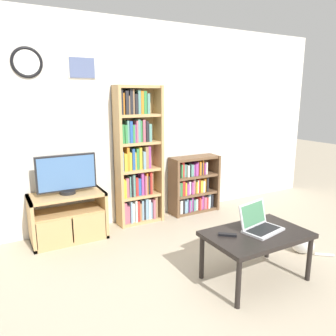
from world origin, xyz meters
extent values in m
plane|color=#BCAD93|center=(0.00, 0.00, 0.00)|extent=(18.00, 18.00, 0.00)
cube|color=silver|center=(0.00, 2.27, 1.30)|extent=(6.58, 0.06, 2.60)
torus|color=black|center=(-1.08, 2.23, 2.01)|extent=(0.33, 0.04, 0.33)
cylinder|color=white|center=(-1.08, 2.23, 2.01)|extent=(0.27, 0.02, 0.27)
cube|color=silver|center=(-0.48, 2.23, 1.98)|extent=(0.32, 0.01, 0.25)
cube|color=slate|center=(-0.48, 2.23, 1.98)|extent=(0.29, 0.02, 0.23)
cube|color=tan|center=(-1.21, 2.01, 0.28)|extent=(0.04, 0.43, 0.56)
cube|color=tan|center=(-0.40, 2.01, 0.28)|extent=(0.04, 0.43, 0.56)
cube|color=tan|center=(-0.80, 2.01, 0.54)|extent=(0.84, 0.43, 0.04)
cube|color=tan|center=(-0.80, 2.01, 0.02)|extent=(0.84, 0.43, 0.04)
cube|color=tan|center=(-0.80, 2.01, 0.34)|extent=(0.77, 0.39, 0.04)
cube|color=tan|center=(-1.00, 1.80, 0.19)|extent=(0.37, 0.02, 0.30)
cube|color=tan|center=(-0.61, 1.80, 0.19)|extent=(0.37, 0.02, 0.30)
cylinder|color=black|center=(-0.79, 2.00, 0.58)|extent=(0.18, 0.18, 0.04)
cube|color=black|center=(-0.79, 2.00, 0.81)|extent=(0.67, 0.05, 0.41)
cube|color=#4770A8|center=(-0.79, 1.97, 0.81)|extent=(0.63, 0.01, 0.38)
cube|color=tan|center=(-0.13, 2.10, 0.89)|extent=(0.04, 0.25, 1.79)
cube|color=tan|center=(0.44, 2.10, 0.89)|extent=(0.04, 0.25, 1.79)
cube|color=tan|center=(0.16, 2.21, 0.89)|extent=(0.60, 0.02, 1.79)
cube|color=tan|center=(0.16, 2.10, 0.02)|extent=(0.53, 0.21, 0.04)
cube|color=tan|center=(0.16, 2.10, 0.37)|extent=(0.53, 0.21, 0.04)
cube|color=tan|center=(0.16, 2.10, 0.72)|extent=(0.53, 0.21, 0.04)
cube|color=tan|center=(0.16, 2.10, 1.07)|extent=(0.53, 0.21, 0.04)
cube|color=tan|center=(0.16, 2.10, 1.42)|extent=(0.53, 0.21, 0.04)
cube|color=tan|center=(0.16, 2.10, 1.77)|extent=(0.53, 0.21, 0.04)
cube|color=#B75B70|center=(-0.08, 2.10, 0.18)|extent=(0.04, 0.18, 0.28)
cube|color=#B75B70|center=(-0.04, 2.11, 0.15)|extent=(0.04, 0.17, 0.23)
cube|color=#759EB7|center=(0.00, 2.10, 0.18)|extent=(0.03, 0.20, 0.29)
cube|color=white|center=(0.03, 2.11, 0.16)|extent=(0.04, 0.16, 0.25)
cube|color=white|center=(0.07, 2.10, 0.18)|extent=(0.02, 0.19, 0.29)
cube|color=red|center=(0.10, 2.10, 0.17)|extent=(0.04, 0.18, 0.28)
cube|color=#93704C|center=(0.14, 2.11, 0.15)|extent=(0.03, 0.15, 0.23)
cube|color=#759EB7|center=(0.17, 2.11, 0.17)|extent=(0.03, 0.16, 0.27)
cube|color=#232328|center=(0.20, 2.11, 0.16)|extent=(0.02, 0.15, 0.25)
cube|color=#759EB7|center=(0.23, 2.11, 0.18)|extent=(0.04, 0.16, 0.29)
cube|color=white|center=(0.27, 2.11, 0.17)|extent=(0.03, 0.18, 0.27)
cube|color=#759EB7|center=(0.30, 2.11, 0.15)|extent=(0.02, 0.16, 0.23)
cube|color=#B75B70|center=(0.33, 2.10, 0.17)|extent=(0.03, 0.19, 0.26)
cube|color=#93704C|center=(0.36, 2.10, 0.18)|extent=(0.04, 0.18, 0.30)
cube|color=gold|center=(-0.09, 2.10, 0.51)|extent=(0.02, 0.19, 0.25)
cube|color=gold|center=(-0.07, 2.10, 0.50)|extent=(0.02, 0.18, 0.23)
cube|color=#B75B70|center=(-0.03, 2.11, 0.51)|extent=(0.04, 0.15, 0.25)
cube|color=#5B9389|center=(0.00, 2.11, 0.52)|extent=(0.02, 0.17, 0.27)
cube|color=#232328|center=(0.03, 2.10, 0.53)|extent=(0.02, 0.18, 0.28)
cube|color=#5B9389|center=(0.06, 2.11, 0.53)|extent=(0.03, 0.16, 0.29)
cube|color=red|center=(0.09, 2.11, 0.51)|extent=(0.03, 0.17, 0.24)
cube|color=#2856A8|center=(0.13, 2.11, 0.50)|extent=(0.04, 0.16, 0.22)
cube|color=#9E4293|center=(0.18, 2.11, 0.53)|extent=(0.04, 0.16, 0.30)
cube|color=#B75B70|center=(0.21, 2.10, 0.51)|extent=(0.03, 0.19, 0.26)
cube|color=orange|center=(0.24, 2.11, 0.53)|extent=(0.02, 0.16, 0.28)
cube|color=#232328|center=(0.26, 2.11, 0.51)|extent=(0.02, 0.17, 0.24)
cube|color=red|center=(0.29, 2.10, 0.53)|extent=(0.03, 0.18, 0.29)
cube|color=#93704C|center=(0.32, 2.11, 0.53)|extent=(0.02, 0.15, 0.28)
cube|color=#759EB7|center=(-0.09, 2.10, 0.86)|extent=(0.02, 0.19, 0.25)
cube|color=gold|center=(-0.06, 2.10, 0.85)|extent=(0.04, 0.20, 0.22)
cube|color=orange|center=(-0.02, 2.10, 0.89)|extent=(0.03, 0.18, 0.30)
cube|color=gold|center=(0.02, 2.11, 0.85)|extent=(0.03, 0.16, 0.23)
cube|color=#2856A8|center=(0.05, 2.11, 0.87)|extent=(0.03, 0.17, 0.27)
cube|color=gold|center=(0.08, 2.11, 0.85)|extent=(0.02, 0.16, 0.23)
cube|color=#388947|center=(0.11, 2.11, 0.87)|extent=(0.04, 0.16, 0.27)
cube|color=gold|center=(0.16, 2.11, 0.88)|extent=(0.04, 0.15, 0.28)
cube|color=#759EB7|center=(0.20, 2.10, 0.85)|extent=(0.03, 0.19, 0.23)
cube|color=#93704C|center=(0.23, 2.10, 0.88)|extent=(0.04, 0.19, 0.29)
cube|color=#9E4293|center=(0.28, 2.11, 0.88)|extent=(0.04, 0.17, 0.29)
cube|color=#388947|center=(-0.08, 2.11, 1.20)|extent=(0.04, 0.17, 0.23)
cube|color=#388947|center=(-0.04, 2.10, 1.20)|extent=(0.03, 0.19, 0.23)
cube|color=#5B9389|center=(-0.01, 2.10, 1.22)|extent=(0.03, 0.18, 0.28)
cube|color=#2856A8|center=(0.02, 2.10, 1.22)|extent=(0.04, 0.19, 0.27)
cube|color=#388947|center=(0.06, 2.10, 1.20)|extent=(0.03, 0.20, 0.22)
cube|color=#9E4293|center=(0.08, 2.11, 1.20)|extent=(0.02, 0.17, 0.22)
cube|color=#B75B70|center=(0.11, 2.11, 1.22)|extent=(0.02, 0.17, 0.27)
cube|color=#5B9389|center=(0.14, 2.11, 1.23)|extent=(0.03, 0.16, 0.29)
cube|color=#388947|center=(0.17, 2.11, 1.22)|extent=(0.02, 0.15, 0.27)
cube|color=#B75B70|center=(0.21, 2.11, 1.23)|extent=(0.03, 0.17, 0.28)
cube|color=#232328|center=(0.24, 2.10, 1.22)|extent=(0.03, 0.18, 0.26)
cube|color=#5B9389|center=(0.28, 2.10, 1.20)|extent=(0.04, 0.19, 0.22)
cube|color=#232328|center=(-0.08, 2.11, 1.59)|extent=(0.04, 0.17, 0.30)
cube|color=orange|center=(-0.05, 2.11, 1.57)|extent=(0.02, 0.16, 0.26)
cube|color=#232328|center=(-0.02, 2.10, 1.58)|extent=(0.04, 0.19, 0.28)
cube|color=#93704C|center=(0.01, 2.11, 1.55)|extent=(0.02, 0.17, 0.22)
cube|color=#232328|center=(0.04, 2.11, 1.59)|extent=(0.04, 0.16, 0.30)
cube|color=#93704C|center=(0.07, 2.11, 1.59)|extent=(0.02, 0.16, 0.30)
cube|color=#232328|center=(0.11, 2.11, 1.56)|extent=(0.04, 0.17, 0.24)
cube|color=#5B9389|center=(0.15, 2.11, 1.58)|extent=(0.03, 0.16, 0.29)
cube|color=orange|center=(0.19, 2.11, 1.58)|extent=(0.03, 0.16, 0.28)
cube|color=#388947|center=(0.23, 2.11, 1.58)|extent=(0.04, 0.16, 0.28)
cube|color=#5B9389|center=(0.27, 2.11, 1.56)|extent=(0.03, 0.17, 0.25)
cube|color=brown|center=(0.67, 2.08, 0.41)|extent=(0.04, 0.27, 0.82)
cube|color=brown|center=(1.36, 2.08, 0.41)|extent=(0.04, 0.27, 0.82)
cube|color=brown|center=(1.01, 2.21, 0.41)|extent=(0.72, 0.02, 0.82)
cube|color=brown|center=(1.01, 2.08, 0.02)|extent=(0.65, 0.24, 0.04)
cube|color=brown|center=(1.01, 2.08, 0.28)|extent=(0.65, 0.24, 0.04)
cube|color=brown|center=(1.01, 2.08, 0.54)|extent=(0.65, 0.24, 0.04)
cube|color=brown|center=(1.01, 2.08, 0.80)|extent=(0.65, 0.24, 0.04)
cube|color=#232328|center=(0.70, 2.10, 0.13)|extent=(0.02, 0.17, 0.20)
cube|color=white|center=(0.74, 2.09, 0.13)|extent=(0.04, 0.21, 0.19)
cube|color=#232328|center=(0.78, 2.09, 0.14)|extent=(0.03, 0.22, 0.21)
cube|color=#759EB7|center=(0.82, 2.09, 0.12)|extent=(0.04, 0.22, 0.17)
cube|color=#759EB7|center=(0.85, 2.10, 0.13)|extent=(0.03, 0.18, 0.20)
cube|color=#9E4293|center=(0.88, 2.09, 0.12)|extent=(0.02, 0.21, 0.17)
cube|color=#5B9389|center=(0.91, 2.10, 0.12)|extent=(0.03, 0.18, 0.17)
cube|color=#9E4293|center=(0.94, 2.10, 0.14)|extent=(0.02, 0.18, 0.21)
cube|color=#5B9389|center=(0.98, 2.09, 0.12)|extent=(0.04, 0.20, 0.16)
cube|color=white|center=(1.02, 2.10, 0.12)|extent=(0.03, 0.18, 0.16)
cube|color=red|center=(1.06, 2.09, 0.13)|extent=(0.03, 0.22, 0.19)
cube|color=#B75B70|center=(1.08, 2.09, 0.12)|extent=(0.03, 0.19, 0.16)
cube|color=#9E4293|center=(1.11, 2.10, 0.14)|extent=(0.03, 0.19, 0.21)
cube|color=#B75B70|center=(1.15, 2.09, 0.12)|extent=(0.04, 0.21, 0.18)
cube|color=red|center=(1.19, 2.09, 0.12)|extent=(0.02, 0.21, 0.16)
cube|color=white|center=(1.22, 2.09, 0.12)|extent=(0.03, 0.22, 0.17)
cube|color=#759EB7|center=(1.24, 2.10, 0.14)|extent=(0.03, 0.18, 0.21)
cube|color=#232328|center=(1.28, 2.10, 0.14)|extent=(0.04, 0.19, 0.20)
cube|color=white|center=(0.71, 2.09, 0.39)|extent=(0.03, 0.20, 0.19)
cube|color=#388947|center=(0.74, 2.09, 0.39)|extent=(0.03, 0.22, 0.19)
cube|color=red|center=(0.78, 2.09, 0.40)|extent=(0.04, 0.22, 0.21)
cube|color=gold|center=(0.81, 2.09, 0.39)|extent=(0.02, 0.22, 0.18)
cube|color=#9E4293|center=(0.85, 2.09, 0.38)|extent=(0.04, 0.22, 0.16)
cube|color=white|center=(0.89, 2.10, 0.39)|extent=(0.03, 0.18, 0.18)
cube|color=#9E4293|center=(0.92, 2.09, 0.38)|extent=(0.02, 0.21, 0.17)
cube|color=#B75B70|center=(0.95, 2.09, 0.39)|extent=(0.03, 0.21, 0.19)
cube|color=white|center=(0.98, 2.10, 0.40)|extent=(0.02, 0.17, 0.21)
cube|color=gold|center=(1.00, 2.09, 0.38)|extent=(0.02, 0.20, 0.17)
cube|color=white|center=(1.03, 2.10, 0.39)|extent=(0.02, 0.19, 0.19)
cube|color=red|center=(1.05, 2.10, 0.40)|extent=(0.02, 0.19, 0.20)
cube|color=gold|center=(1.08, 2.09, 0.38)|extent=(0.04, 0.21, 0.18)
cube|color=white|center=(1.12, 2.09, 0.38)|extent=(0.03, 0.21, 0.16)
cube|color=orange|center=(1.16, 2.10, 0.40)|extent=(0.03, 0.17, 0.20)
cube|color=#232328|center=(1.19, 2.09, 0.40)|extent=(0.03, 0.20, 0.20)
cube|color=#B75B70|center=(0.71, 2.10, 0.64)|extent=(0.04, 0.18, 0.16)
cube|color=#388947|center=(0.74, 2.09, 0.65)|extent=(0.02, 0.21, 0.19)
cube|color=red|center=(0.78, 2.10, 0.66)|extent=(0.04, 0.17, 0.21)
cube|color=#5B9389|center=(0.82, 2.10, 0.64)|extent=(0.03, 0.17, 0.18)
cube|color=white|center=(0.85, 2.09, 0.64)|extent=(0.03, 0.21, 0.16)
cube|color=#232328|center=(0.88, 2.10, 0.65)|extent=(0.02, 0.17, 0.18)
cube|color=#5B9389|center=(0.92, 2.09, 0.64)|extent=(0.04, 0.21, 0.17)
cube|color=#9E4293|center=(0.96, 2.10, 0.64)|extent=(0.02, 0.19, 0.16)
cube|color=#9E4293|center=(0.99, 2.09, 0.64)|extent=(0.04, 0.21, 0.17)
cube|color=#9E4293|center=(1.03, 2.10, 0.65)|extent=(0.02, 0.17, 0.19)
cube|color=orange|center=(1.06, 2.09, 0.65)|extent=(0.03, 0.20, 0.19)
cube|color=#232328|center=(1.09, 2.10, 0.64)|extent=(0.03, 0.19, 0.17)
cube|color=orange|center=(1.11, 2.10, 0.66)|extent=(0.02, 0.17, 0.21)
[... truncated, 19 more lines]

